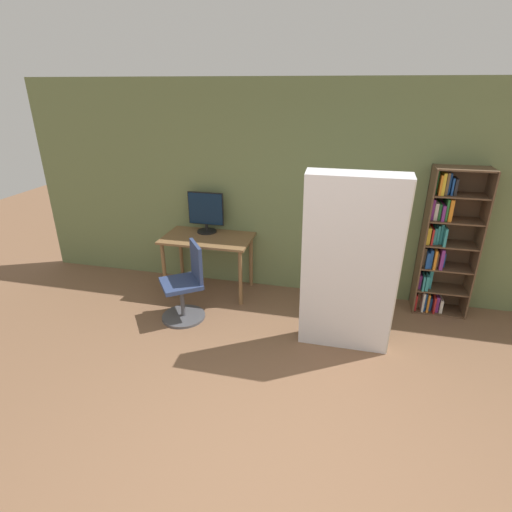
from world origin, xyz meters
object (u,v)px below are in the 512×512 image
object	(u,v)px
office_chair	(186,289)
monitor	(206,212)
mattress_near	(350,267)
bookshelf	(442,245)

from	to	relation	value
office_chair	monitor	bearing A→B (deg)	92.79
office_chair	mattress_near	xyz separation A→B (m)	(1.85, -0.19, 0.57)
office_chair	bookshelf	distance (m)	3.08
bookshelf	mattress_near	world-z (taller)	mattress_near
monitor	office_chair	distance (m)	1.13
office_chair	mattress_near	world-z (taller)	mattress_near
monitor	bookshelf	world-z (taller)	bookshelf
monitor	bookshelf	xyz separation A→B (m)	(2.95, 0.00, -0.20)
mattress_near	bookshelf	bearing A→B (deg)	46.22
bookshelf	mattress_near	size ratio (longest dim) A/B	0.93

